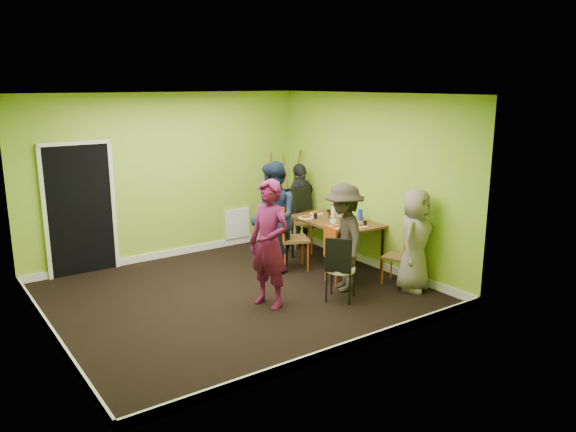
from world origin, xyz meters
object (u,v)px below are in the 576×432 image
thermos (333,212)px  person_standing (269,244)px  chair_left_near (336,252)px  person_front_end (415,240)px  easel (283,197)px  blue_bottle (360,215)px  orange_bottle (328,215)px  dining_table (336,223)px  chair_back_end (303,205)px  chair_bentwood (340,266)px  person_left_far (273,218)px  person_left_near (344,238)px  chair_left_far (288,233)px  chair_front_end (402,252)px  person_back_end (300,205)px

thermos → person_standing: size_ratio=0.13×
chair_left_near → person_front_end: 1.16m
easel → blue_bottle: (0.24, -1.86, -0.02)m
person_standing → orange_bottle: bearing=103.0°
dining_table → easel: bearing=88.6°
chair_back_end → orange_bottle: bearing=70.1°
person_standing → thermos: bearing=100.2°
chair_bentwood → easel: (1.04, 2.88, 0.35)m
person_left_far → chair_bentwood: bearing=21.3°
chair_bentwood → thermos: bearing=105.9°
orange_bottle → easel: bearing=88.1°
blue_bottle → easel: bearing=97.4°
person_left_far → easel: bearing=159.5°
chair_bentwood → person_left_near: size_ratio=0.59×
chair_left_far → person_left_far: size_ratio=0.61×
chair_left_near → dining_table: bearing=149.3°
person_front_end → chair_left_far: bearing=97.0°
chair_back_end → chair_left_far: bearing=29.8°
chair_bentwood → person_standing: bearing=-153.9°
chair_back_end → person_left_far: person_left_far is taller
chair_left_near → chair_bentwood: 0.69m
chair_back_end → chair_front_end: size_ratio=1.26×
easel → orange_bottle: 1.39m
chair_front_end → easel: (-0.14, 2.91, 0.36)m
dining_table → thermos: bearing=84.6°
chair_left_near → person_front_end: bearing=52.2°
dining_table → chair_left_near: (-0.61, -0.73, -0.19)m
chair_left_near → person_back_end: person_back_end is taller
chair_left_far → person_left_near: bearing=29.2°
chair_front_end → blue_bottle: (0.11, 1.05, 0.34)m
easel → orange_bottle: bearing=-91.9°
blue_bottle → person_standing: 2.24m
chair_left_near → person_back_end: 2.15m
dining_table → chair_bentwood: bearing=-127.8°
orange_bottle → chair_left_near: bearing=-122.7°
chair_front_end → chair_bentwood: size_ratio=0.97×
blue_bottle → person_left_near: size_ratio=0.13×
chair_left_far → person_front_end: bearing=51.5°
chair_front_end → orange_bottle: (-0.18, 1.53, 0.29)m
chair_back_end → chair_front_end: (0.08, -2.38, -0.29)m
easel → thermos: bearing=-91.1°
person_front_end → chair_back_end: bearing=70.4°
chair_left_near → person_left_far: 1.16m
chair_bentwood → thermos: (1.01, 1.38, 0.35)m
chair_left_near → person_back_end: size_ratio=0.58×
chair_bentwood → person_left_far: (-0.06, 1.56, 0.37)m
chair_back_end → person_front_end: 2.62m
person_left_far → dining_table: bearing=95.1°
chair_front_end → person_back_end: 2.58m
chair_back_end → thermos: 0.97m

